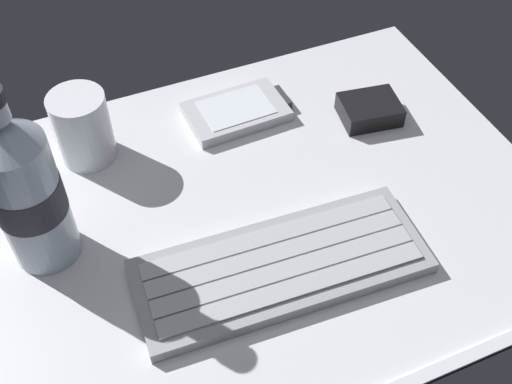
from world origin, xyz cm
name	(u,v)px	position (x,y,z in cm)	size (l,w,h in cm)	color
ground_plane	(257,218)	(0.00, -0.23, -0.99)	(64.00, 48.00, 2.80)	silver
keyboard	(281,266)	(-0.80, -8.16, 0.81)	(29.58, 12.62, 1.70)	#93969B
handheld_device	(237,111)	(3.89, 14.99, 0.73)	(12.98, 7.99, 1.50)	#B7BABF
juice_cup	(83,130)	(-14.52, 15.52, 3.91)	(6.40, 6.40, 8.50)	silver
water_bottle	(26,191)	(-21.54, 3.52, 9.01)	(6.73, 6.73, 20.80)	silver
charger_block	(370,110)	(18.71, 8.40, 1.20)	(7.00, 5.60, 2.40)	black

